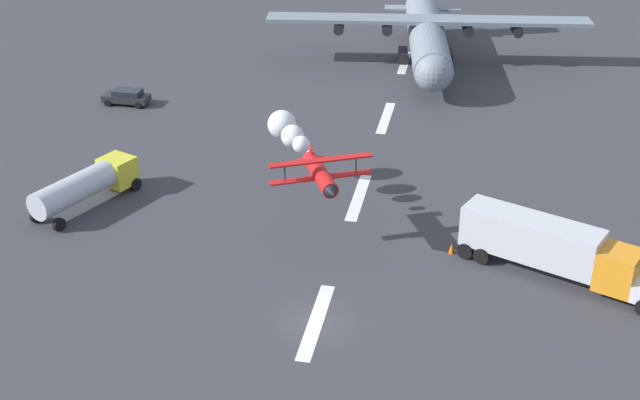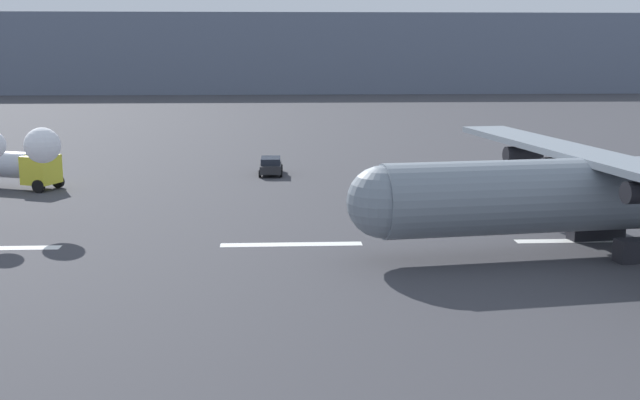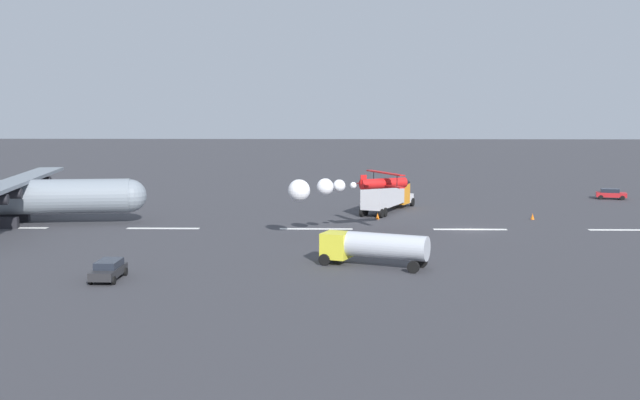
# 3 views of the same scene
# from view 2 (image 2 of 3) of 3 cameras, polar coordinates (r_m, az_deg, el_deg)

# --- Properties ---
(runway_stripe_6) EXTENTS (8.00, 0.90, 0.01)m
(runway_stripe_6) POSITION_cam_2_polar(r_m,az_deg,el_deg) (45.42, -2.04, -3.17)
(runway_stripe_6) COLOR white
(runway_stripe_6) RESTS_ON ground
(runway_stripe_7) EXTENTS (8.00, 0.90, 0.01)m
(runway_stripe_7) POSITION_cam_2_polar(r_m,az_deg,el_deg) (48.70, 18.23, -2.76)
(runway_stripe_7) COLOR white
(runway_stripe_7) RESTS_ON ground
(mountain_ridge_distant) EXTENTS (396.00, 16.00, 18.77)m
(mountain_ridge_distant) POSITION_cam_2_polar(r_m,az_deg,el_deg) (198.91, -12.79, 10.10)
(mountain_ridge_distant) COLOR slate
(mountain_ridge_distant) RESTS_ON ground
(cargo_transport_plane) EXTENTS (26.89, 35.16, 11.14)m
(cargo_transport_plane) POSITION_cam_2_polar(r_m,az_deg,el_deg) (45.50, 18.47, 0.62)
(cargo_transport_plane) COLOR gray
(cargo_transport_plane) RESTS_ON ground
(fuel_tanker_truck) EXTENTS (9.35, 5.81, 2.90)m
(fuel_tanker_truck) POSITION_cam_2_polar(r_m,az_deg,el_deg) (68.14, -21.38, 2.28)
(fuel_tanker_truck) COLOR yellow
(fuel_tanker_truck) RESTS_ON ground
(airport_staff_sedan) EXTENTS (2.08, 4.55, 1.52)m
(airport_staff_sedan) POSITION_cam_2_polar(r_m,az_deg,el_deg) (70.18, -3.51, 2.47)
(airport_staff_sedan) COLOR #262628
(airport_staff_sedan) RESTS_ON ground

